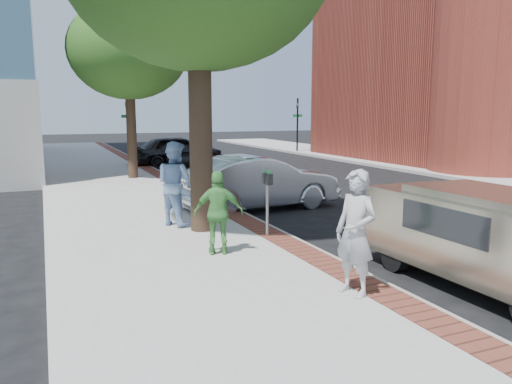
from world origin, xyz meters
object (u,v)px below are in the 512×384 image
person_officer (175,184)px  person_green (219,213)px  sedan_silver (258,183)px  van (482,234)px  parking_meter (267,189)px  bg_car (177,151)px  person_gray (356,233)px

person_officer → person_green: person_officer is taller
person_officer → sedan_silver: (2.91, 1.68, -0.36)m
van → person_officer: bearing=120.8°
parking_meter → sedan_silver: parking_meter is taller
person_green → bg_car: (3.57, 17.19, -0.13)m
bg_car → person_gray: bearing=171.2°
person_officer → person_green: size_ratio=1.26×
person_gray → person_officer: bearing=176.2°
person_officer → sedan_silver: 3.38m
parking_meter → person_green: person_green is taller
sedan_silver → van: size_ratio=1.09×
bg_car → sedan_silver: bearing=174.4°
person_officer → person_green: 2.82m
person_officer → bg_car: (3.71, 14.38, -0.34)m
person_green → sedan_silver: (2.77, 4.49, -0.15)m
person_green → sedan_silver: bearing=-105.4°
person_officer → van: person_officer is taller
sedan_silver → bg_car: size_ratio=1.01×
parking_meter → person_green: 1.75m
van → person_gray: bearing=174.2°
person_officer → van: (3.64, -5.84, -0.27)m
person_green → bg_car: size_ratio=0.33×
van → bg_car: bearing=88.7°
person_gray → van: (2.33, -0.19, -0.21)m
person_green → parking_meter: bearing=-130.9°
person_green → van: (3.50, -3.03, -0.07)m
person_green → person_officer: bearing=-70.9°
person_green → bg_car: 17.55m
person_gray → parking_meter: bearing=158.8°
bg_car → van: 20.22m
van → person_green: bearing=137.9°
sedan_silver → van: van is taller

